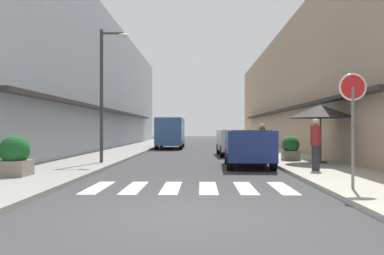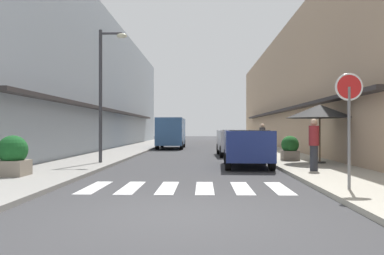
{
  "view_description": "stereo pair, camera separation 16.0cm",
  "coord_description": "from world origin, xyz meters",
  "px_view_note": "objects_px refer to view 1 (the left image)",
  "views": [
    {
      "loc": [
        0.28,
        -6.87,
        1.52
      ],
      "look_at": [
        -0.22,
        15.97,
        1.61
      ],
      "focal_mm": 36.49,
      "sensor_mm": 36.0,
      "label": 1
    },
    {
      "loc": [
        0.44,
        -6.86,
        1.52
      ],
      "look_at": [
        -0.22,
        15.97,
        1.61
      ],
      "focal_mm": 36.49,
      "sensor_mm": 36.0,
      "label": 2
    }
  ],
  "objects_px": {
    "parked_car_mid": "(234,140)",
    "planter_midblock": "(291,148)",
    "parked_car_near": "(248,144)",
    "delivery_van": "(171,130)",
    "pedestrian_walking_far": "(262,137)",
    "cafe_umbrella": "(321,112)",
    "planter_corner": "(15,156)",
    "round_street_sign": "(353,100)",
    "street_lamp": "(106,82)",
    "pedestrian_walking_near": "(316,143)"
  },
  "relations": [
    {
      "from": "parked_car_mid",
      "to": "planter_midblock",
      "type": "relative_size",
      "value": 3.75
    },
    {
      "from": "parked_car_near",
      "to": "parked_car_mid",
      "type": "distance_m",
      "value": 6.48
    },
    {
      "from": "delivery_van",
      "to": "pedestrian_walking_far",
      "type": "bearing_deg",
      "value": -50.7
    },
    {
      "from": "cafe_umbrella",
      "to": "planter_corner",
      "type": "distance_m",
      "value": 11.59
    },
    {
      "from": "pedestrian_walking_far",
      "to": "planter_corner",
      "type": "bearing_deg",
      "value": -1.77
    },
    {
      "from": "parked_car_near",
      "to": "round_street_sign",
      "type": "relative_size",
      "value": 1.53
    },
    {
      "from": "street_lamp",
      "to": "pedestrian_walking_near",
      "type": "height_order",
      "value": "street_lamp"
    },
    {
      "from": "parked_car_near",
      "to": "pedestrian_walking_far",
      "type": "distance_m",
      "value": 7.58
    },
    {
      "from": "planter_corner",
      "to": "planter_midblock",
      "type": "distance_m",
      "value": 11.34
    },
    {
      "from": "parked_car_near",
      "to": "planter_corner",
      "type": "height_order",
      "value": "parked_car_near"
    },
    {
      "from": "parked_car_mid",
      "to": "parked_car_near",
      "type": "bearing_deg",
      "value": -90.0
    },
    {
      "from": "round_street_sign",
      "to": "cafe_umbrella",
      "type": "xyz_separation_m",
      "value": [
        1.4,
        7.0,
        0.05
      ]
    },
    {
      "from": "pedestrian_walking_near",
      "to": "delivery_van",
      "type": "bearing_deg",
      "value": 135.35
    },
    {
      "from": "planter_midblock",
      "to": "cafe_umbrella",
      "type": "bearing_deg",
      "value": -56.79
    },
    {
      "from": "planter_midblock",
      "to": "pedestrian_walking_near",
      "type": "relative_size",
      "value": 0.63
    },
    {
      "from": "street_lamp",
      "to": "parked_car_mid",
      "type": "bearing_deg",
      "value": 45.02
    },
    {
      "from": "parked_car_mid",
      "to": "delivery_van",
      "type": "relative_size",
      "value": 0.76
    },
    {
      "from": "round_street_sign",
      "to": "cafe_umbrella",
      "type": "distance_m",
      "value": 7.14
    },
    {
      "from": "pedestrian_walking_far",
      "to": "parked_car_mid",
      "type": "bearing_deg",
      "value": -25.35
    },
    {
      "from": "planter_corner",
      "to": "pedestrian_walking_near",
      "type": "xyz_separation_m",
      "value": [
        9.41,
        1.68,
        0.32
      ]
    },
    {
      "from": "delivery_van",
      "to": "street_lamp",
      "type": "height_order",
      "value": "street_lamp"
    },
    {
      "from": "delivery_van",
      "to": "planter_midblock",
      "type": "height_order",
      "value": "delivery_van"
    },
    {
      "from": "delivery_van",
      "to": "pedestrian_walking_near",
      "type": "distance_m",
      "value": 18.17
    },
    {
      "from": "planter_corner",
      "to": "pedestrian_walking_far",
      "type": "height_order",
      "value": "pedestrian_walking_far"
    },
    {
      "from": "delivery_van",
      "to": "pedestrian_walking_near",
      "type": "bearing_deg",
      "value": -70.07
    },
    {
      "from": "cafe_umbrella",
      "to": "planter_midblock",
      "type": "height_order",
      "value": "cafe_umbrella"
    },
    {
      "from": "parked_car_near",
      "to": "cafe_umbrella",
      "type": "relative_size",
      "value": 1.5
    },
    {
      "from": "delivery_van",
      "to": "round_street_sign",
      "type": "xyz_separation_m",
      "value": [
        5.88,
        -21.09,
        0.79
      ]
    },
    {
      "from": "parked_car_mid",
      "to": "pedestrian_walking_near",
      "type": "xyz_separation_m",
      "value": [
        1.96,
        -8.9,
        0.12
      ]
    },
    {
      "from": "round_street_sign",
      "to": "pedestrian_walking_far",
      "type": "distance_m",
      "value": 13.87
    },
    {
      "from": "round_street_sign",
      "to": "planter_midblock",
      "type": "height_order",
      "value": "round_street_sign"
    },
    {
      "from": "round_street_sign",
      "to": "planter_corner",
      "type": "relative_size",
      "value": 2.23
    },
    {
      "from": "planter_corner",
      "to": "pedestrian_walking_far",
      "type": "distance_m",
      "value": 14.7
    },
    {
      "from": "delivery_van",
      "to": "parked_car_mid",
      "type": "bearing_deg",
      "value": -62.62
    },
    {
      "from": "round_street_sign",
      "to": "parked_car_near",
      "type": "bearing_deg",
      "value": 104.29
    },
    {
      "from": "round_street_sign",
      "to": "pedestrian_walking_far",
      "type": "bearing_deg",
      "value": 89.67
    },
    {
      "from": "round_street_sign",
      "to": "pedestrian_walking_far",
      "type": "relative_size",
      "value": 1.58
    },
    {
      "from": "round_street_sign",
      "to": "cafe_umbrella",
      "type": "relative_size",
      "value": 0.99
    },
    {
      "from": "planter_midblock",
      "to": "pedestrian_walking_near",
      "type": "distance_m",
      "value": 4.39
    },
    {
      "from": "delivery_van",
      "to": "parked_car_near",
      "type": "bearing_deg",
      "value": -73.88
    },
    {
      "from": "parked_car_mid",
      "to": "delivery_van",
      "type": "height_order",
      "value": "delivery_van"
    },
    {
      "from": "parked_car_mid",
      "to": "pedestrian_walking_near",
      "type": "distance_m",
      "value": 9.11
    },
    {
      "from": "parked_car_near",
      "to": "pedestrian_walking_far",
      "type": "bearing_deg",
      "value": 76.89
    },
    {
      "from": "delivery_van",
      "to": "pedestrian_walking_far",
      "type": "relative_size",
      "value": 3.15
    },
    {
      "from": "planter_corner",
      "to": "parked_car_near",
      "type": "bearing_deg",
      "value": 28.8
    },
    {
      "from": "planter_midblock",
      "to": "delivery_van",
      "type": "bearing_deg",
      "value": 116.62
    },
    {
      "from": "planter_midblock",
      "to": "round_street_sign",
      "type": "bearing_deg",
      "value": -93.37
    },
    {
      "from": "pedestrian_walking_far",
      "to": "delivery_van",
      "type": "bearing_deg",
      "value": -103.84
    },
    {
      "from": "planter_corner",
      "to": "planter_midblock",
      "type": "relative_size",
      "value": 1.11
    },
    {
      "from": "parked_car_near",
      "to": "round_street_sign",
      "type": "xyz_separation_m",
      "value": [
        1.64,
        -6.44,
        1.27
      ]
    }
  ]
}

